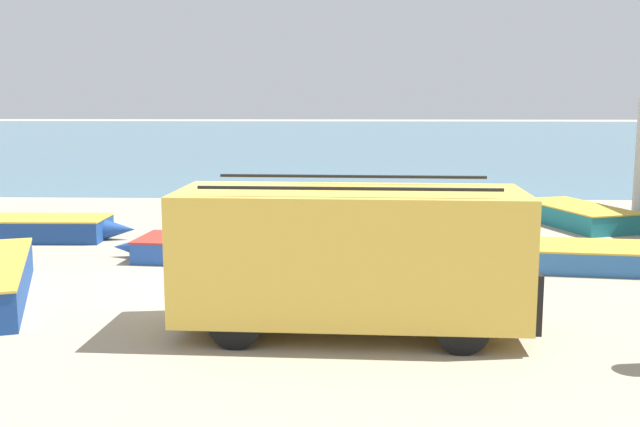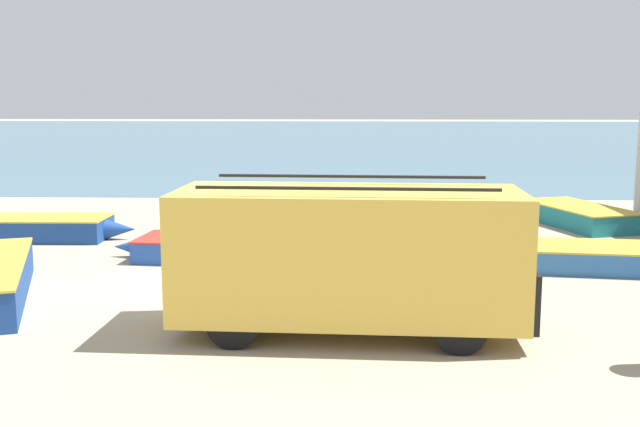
# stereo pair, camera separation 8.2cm
# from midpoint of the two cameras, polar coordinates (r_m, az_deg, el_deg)

# --- Properties ---
(ground_plane) EXTENTS (200.00, 200.00, 0.00)m
(ground_plane) POSITION_cam_midpoint_polar(r_m,az_deg,el_deg) (14.44, -6.05, -5.35)
(ground_plane) COLOR tan
(sea_water) EXTENTS (120.00, 80.00, 0.01)m
(sea_water) POSITION_cam_midpoint_polar(r_m,az_deg,el_deg) (65.97, 0.44, 5.88)
(sea_water) COLOR #477084
(sea_water) RESTS_ON ground_plane
(parked_van) EXTENTS (5.31, 2.21, 2.32)m
(parked_van) POSITION_cam_midpoint_polar(r_m,az_deg,el_deg) (11.24, 2.52, -3.12)
(parked_van) COLOR gold
(parked_van) RESTS_ON ground_plane
(fishing_rowboat_1) EXTENTS (4.15, 1.54, 0.56)m
(fishing_rowboat_1) POSITION_cam_midpoint_polar(r_m,az_deg,el_deg) (19.92, -20.15, -1.05)
(fishing_rowboat_1) COLOR navy
(fishing_rowboat_1) RESTS_ON ground_plane
(fishing_rowboat_2) EXTENTS (3.79, 3.31, 0.63)m
(fishing_rowboat_2) POSITION_cam_midpoint_polar(r_m,az_deg,el_deg) (20.10, 6.69, -0.37)
(fishing_rowboat_2) COLOR #1E757F
(fishing_rowboat_2) RESTS_ON ground_plane
(fishing_rowboat_3) EXTENTS (4.88, 2.12, 0.50)m
(fishing_rowboat_3) POSITION_cam_midpoint_polar(r_m,az_deg,el_deg) (16.47, 19.13, -3.13)
(fishing_rowboat_3) COLOR #2D66AD
(fishing_rowboat_3) RESTS_ON ground_plane
(fishing_rowboat_4) EXTENTS (2.68, 4.43, 0.55)m
(fishing_rowboat_4) POSITION_cam_midpoint_polar(r_m,az_deg,el_deg) (22.00, 19.02, -0.10)
(fishing_rowboat_4) COLOR #1E757F
(fishing_rowboat_4) RESTS_ON ground_plane
(fishing_rowboat_5) EXTENTS (3.85, 1.84, 0.49)m
(fishing_rowboat_5) POSITION_cam_midpoint_polar(r_m,az_deg,el_deg) (16.61, -8.55, -2.63)
(fishing_rowboat_5) COLOR #234CA3
(fishing_rowboat_5) RESTS_ON ground_plane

